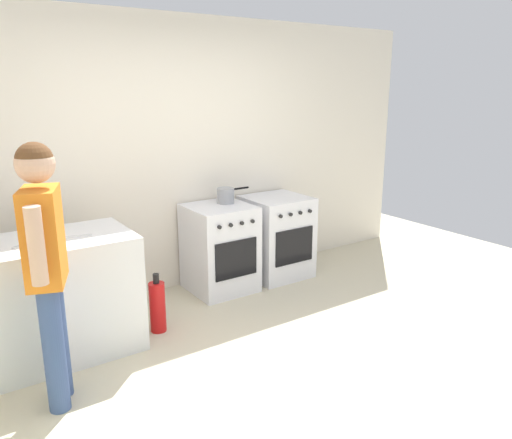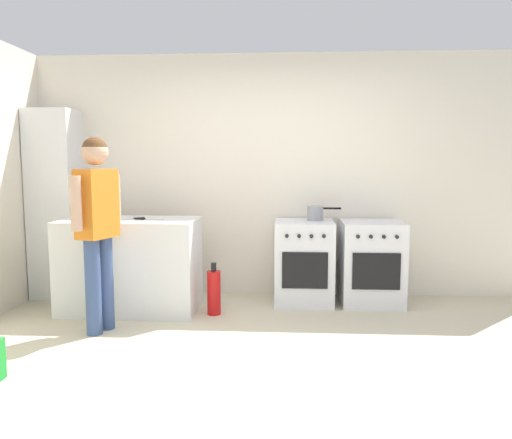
{
  "view_description": "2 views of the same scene",
  "coord_description": "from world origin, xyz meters",
  "px_view_note": "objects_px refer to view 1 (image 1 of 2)",
  "views": [
    {
      "loc": [
        -1.96,
        -2.45,
        1.96
      ],
      "look_at": [
        0.27,
        0.83,
        0.89
      ],
      "focal_mm": 35.0,
      "sensor_mm": 36.0,
      "label": 1
    },
    {
      "loc": [
        0.16,
        -3.51,
        1.44
      ],
      "look_at": [
        -0.1,
        0.83,
        0.95
      ],
      "focal_mm": 35.0,
      "sensor_mm": 36.0,
      "label": 2
    }
  ],
  "objects_px": {
    "oven_right": "(276,236)",
    "person": "(45,254)",
    "pot": "(226,195)",
    "knife_chef": "(67,237)",
    "fire_extinguisher": "(158,306)",
    "knife_bread": "(35,240)",
    "oven_left": "(220,248)"
  },
  "relations": [
    {
      "from": "knife_bread",
      "to": "fire_extinguisher",
      "type": "relative_size",
      "value": 0.63
    },
    {
      "from": "pot",
      "to": "knife_chef",
      "type": "bearing_deg",
      "value": -163.23
    },
    {
      "from": "oven_left",
      "to": "knife_bread",
      "type": "bearing_deg",
      "value": -167.48
    },
    {
      "from": "oven_right",
      "to": "person",
      "type": "distance_m",
      "value": 2.72
    },
    {
      "from": "pot",
      "to": "person",
      "type": "relative_size",
      "value": 0.21
    },
    {
      "from": "oven_left",
      "to": "knife_chef",
      "type": "distance_m",
      "value": 1.63
    },
    {
      "from": "pot",
      "to": "person",
      "type": "distance_m",
      "value": 2.18
    },
    {
      "from": "oven_left",
      "to": "person",
      "type": "distance_m",
      "value": 2.12
    },
    {
      "from": "oven_right",
      "to": "fire_extinguisher",
      "type": "relative_size",
      "value": 1.7
    },
    {
      "from": "oven_right",
      "to": "knife_bread",
      "type": "distance_m",
      "value": 2.48
    },
    {
      "from": "oven_left",
      "to": "knife_chef",
      "type": "xyz_separation_m",
      "value": [
        -1.5,
        -0.42,
        0.48
      ]
    },
    {
      "from": "oven_right",
      "to": "knife_bread",
      "type": "height_order",
      "value": "knife_bread"
    },
    {
      "from": "oven_right",
      "to": "knife_bread",
      "type": "xyz_separation_m",
      "value": [
        -2.4,
        -0.38,
        0.48
      ]
    },
    {
      "from": "oven_left",
      "to": "fire_extinguisher",
      "type": "bearing_deg",
      "value": -151.22
    },
    {
      "from": "oven_right",
      "to": "knife_chef",
      "type": "relative_size",
      "value": 2.75
    },
    {
      "from": "knife_bread",
      "to": "person",
      "type": "height_order",
      "value": "person"
    },
    {
      "from": "oven_left",
      "to": "fire_extinguisher",
      "type": "height_order",
      "value": "oven_left"
    },
    {
      "from": "oven_right",
      "to": "person",
      "type": "bearing_deg",
      "value": -157.49
    },
    {
      "from": "knife_chef",
      "to": "fire_extinguisher",
      "type": "relative_size",
      "value": 0.62
    },
    {
      "from": "oven_right",
      "to": "pot",
      "type": "distance_m",
      "value": 0.76
    },
    {
      "from": "oven_left",
      "to": "pot",
      "type": "height_order",
      "value": "pot"
    },
    {
      "from": "pot",
      "to": "knife_chef",
      "type": "height_order",
      "value": "pot"
    },
    {
      "from": "fire_extinguisher",
      "to": "oven_right",
      "type": "bearing_deg",
      "value": 17.05
    },
    {
      "from": "knife_chef",
      "to": "person",
      "type": "relative_size",
      "value": 0.19
    },
    {
      "from": "person",
      "to": "knife_bread",
      "type": "bearing_deg",
      "value": 84.72
    },
    {
      "from": "oven_right",
      "to": "knife_chef",
      "type": "distance_m",
      "value": 2.28
    },
    {
      "from": "knife_bread",
      "to": "pot",
      "type": "bearing_deg",
      "value": 13.75
    },
    {
      "from": "person",
      "to": "fire_extinguisher",
      "type": "xyz_separation_m",
      "value": [
        0.9,
        0.54,
        -0.78
      ]
    },
    {
      "from": "knife_bread",
      "to": "fire_extinguisher",
      "type": "bearing_deg",
      "value": -6.6
    },
    {
      "from": "knife_chef",
      "to": "pot",
      "type": "bearing_deg",
      "value": 16.77
    },
    {
      "from": "fire_extinguisher",
      "to": "pot",
      "type": "bearing_deg",
      "value": 28.92
    },
    {
      "from": "knife_bread",
      "to": "person",
      "type": "bearing_deg",
      "value": -95.28
    }
  ]
}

